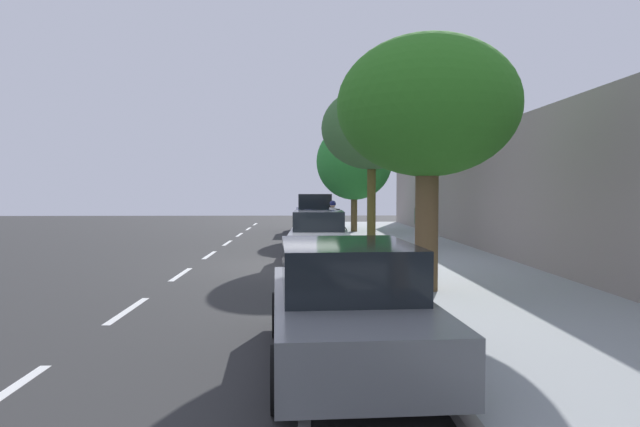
% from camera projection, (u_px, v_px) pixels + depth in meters
% --- Properties ---
extents(ground, '(62.89, 62.89, 0.00)m').
position_uv_depth(ground, '(295.00, 265.00, 15.78)').
color(ground, '#2F2F2F').
extents(sidewalk, '(4.49, 39.31, 0.13)m').
position_uv_depth(sidewalk, '(434.00, 262.00, 15.90)').
color(sidewalk, '#9BA0A3').
rests_on(sidewalk, ground).
extents(curb_edge, '(0.16, 39.31, 0.13)m').
position_uv_depth(curb_edge, '(355.00, 262.00, 15.83)').
color(curb_edge, gray).
rests_on(curb_edge, ground).
extents(lane_stripe_centre, '(0.14, 40.00, 0.01)m').
position_uv_depth(lane_stripe_centre, '(197.00, 263.00, 16.04)').
color(lane_stripe_centre, white).
rests_on(lane_stripe_centre, ground).
extents(lane_stripe_bike_edge, '(0.12, 39.31, 0.01)m').
position_uv_depth(lane_stripe_bike_edge, '(304.00, 265.00, 15.79)').
color(lane_stripe_bike_edge, white).
rests_on(lane_stripe_bike_edge, ground).
extents(building_facade, '(0.50, 39.31, 4.29)m').
position_uv_depth(building_facade, '(519.00, 191.00, 15.88)').
color(building_facade, gray).
rests_on(building_facade, ground).
extents(parked_sedan_grey_nearest, '(2.02, 4.49, 1.52)m').
position_uv_depth(parked_sedan_grey_nearest, '(347.00, 305.00, 6.64)').
color(parked_sedan_grey_nearest, slate).
rests_on(parked_sedan_grey_nearest, ground).
extents(parked_sedan_silver_second, '(1.91, 4.43, 1.52)m').
position_uv_depth(parked_sedan_silver_second, '(319.00, 235.00, 17.08)').
color(parked_sedan_silver_second, '#B7BABF').
rests_on(parked_sedan_silver_second, ground).
extents(parked_suv_dark_blue_mid, '(2.01, 4.72, 1.99)m').
position_uv_depth(parked_suv_dark_blue_mid, '(314.00, 212.00, 28.58)').
color(parked_suv_dark_blue_mid, navy).
rests_on(parked_suv_dark_blue_mid, ground).
extents(bicycle_at_curb, '(1.73, 0.46, 0.75)m').
position_uv_depth(bicycle_at_curb, '(328.00, 232.00, 23.37)').
color(bicycle_at_curb, black).
rests_on(bicycle_at_curb, ground).
extents(cyclist_with_backpack, '(0.45, 0.61, 1.74)m').
position_uv_depth(cyclist_with_backpack, '(333.00, 217.00, 22.90)').
color(cyclist_with_backpack, '#C6B284').
rests_on(cyclist_with_backpack, ground).
extents(street_tree_mid_block, '(3.66, 3.66, 5.14)m').
position_uv_depth(street_tree_mid_block, '(428.00, 108.00, 10.88)').
color(street_tree_mid_block, brown).
rests_on(street_tree_mid_block, sidewalk).
extents(street_tree_far_end, '(3.71, 3.71, 5.84)m').
position_uv_depth(street_tree_far_end, '(372.00, 129.00, 19.92)').
color(street_tree_far_end, brown).
rests_on(street_tree_far_end, sidewalk).
extents(street_tree_corner, '(3.75, 3.75, 5.38)m').
position_uv_depth(street_tree_corner, '(354.00, 162.00, 26.92)').
color(street_tree_corner, brown).
rests_on(street_tree_corner, sidewalk).
extents(pedestrian_on_phone, '(0.45, 0.49, 1.65)m').
position_uv_depth(pedestrian_on_phone, '(420.00, 221.00, 19.80)').
color(pedestrian_on_phone, black).
rests_on(pedestrian_on_phone, sidewalk).
extents(fire_hydrant, '(0.22, 0.22, 0.84)m').
position_uv_depth(fire_hydrant, '(395.00, 267.00, 11.38)').
color(fire_hydrant, red).
rests_on(fire_hydrant, sidewalk).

